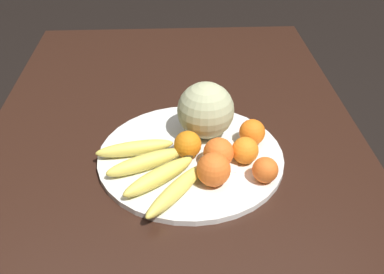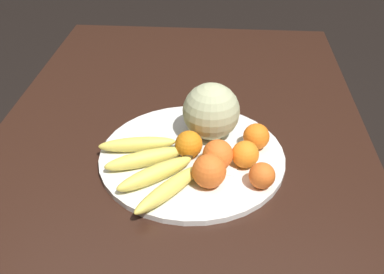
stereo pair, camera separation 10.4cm
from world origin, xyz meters
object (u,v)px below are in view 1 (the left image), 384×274
orange_front_right (246,150)px  produce_tag (232,159)px  orange_front_left (189,144)px  orange_back_left (215,169)px  melon (207,110)px  orange_top_small (267,170)px  orange_mid_center (220,153)px  orange_back_right (254,132)px  banana_bunch (156,169)px  fruit_bowl (192,156)px  kitchen_table (177,176)px

orange_front_right → produce_tag: bearing=76.3°
orange_front_left → produce_tag: size_ratio=0.63×
orange_back_left → produce_tag: bearing=-30.5°
melon → orange_top_small: melon is taller
orange_front_left → orange_front_right: orange_front_left is taller
orange_mid_center → melon: bearing=9.3°
melon → orange_back_right: (-0.04, -0.11, -0.04)m
orange_top_small → produce_tag: (0.08, 0.07, -0.03)m
banana_bunch → orange_back_right: 0.26m
orange_mid_center → orange_back_right: bearing=-47.4°
orange_top_small → orange_back_left: bearing=91.8°
banana_bunch → produce_tag: banana_bunch is taller
orange_back_right → orange_top_small: bearing=-177.4°
fruit_bowl → produce_tag: bearing=-105.5°
fruit_bowl → orange_back_right: orange_back_right is taller
melon → produce_tag: size_ratio=1.37×
fruit_bowl → orange_back_right: (0.04, -0.15, 0.04)m
banana_bunch → orange_front_left: bearing=-169.5°
fruit_bowl → produce_tag: (-0.03, -0.09, 0.01)m
fruit_bowl → orange_front_right: size_ratio=7.01×
orange_top_small → produce_tag: size_ratio=0.56×
fruit_bowl → orange_front_right: 0.13m
orange_front_right → orange_back_left: bearing=132.6°
orange_back_right → banana_bunch: bearing=115.9°
kitchen_table → orange_mid_center: bearing=-131.6°
kitchen_table → melon: 0.20m
orange_mid_center → produce_tag: size_ratio=0.68×
produce_tag → fruit_bowl: bearing=85.5°
fruit_bowl → orange_front_left: orange_front_left is taller
kitchen_table → orange_back_left: bearing=-151.3°
fruit_bowl → orange_top_small: size_ratio=7.67×
orange_mid_center → orange_front_right: bearing=-80.4°
orange_front_left → kitchen_table: bearing=31.7°
kitchen_table → orange_front_right: 0.23m
kitchen_table → orange_front_right: size_ratio=25.08×
orange_top_small → fruit_bowl: bearing=57.1°
orange_mid_center → kitchen_table: bearing=48.4°
melon → orange_mid_center: size_ratio=2.01×
banana_bunch → orange_back_left: (-0.03, -0.13, 0.02)m
produce_tag → orange_back_left: bearing=160.4°
melon → orange_back_left: bearing=-178.9°
kitchen_table → orange_mid_center: 0.19m
produce_tag → kitchen_table: bearing=72.6°
banana_bunch → orange_front_right: 0.21m
orange_front_right → orange_back_left: (-0.07, 0.08, 0.01)m
banana_bunch → orange_front_right: orange_front_right is taller
orange_top_small → orange_back_right: bearing=2.6°
orange_mid_center → orange_back_left: 0.06m
orange_back_left → orange_back_right: bearing=-36.5°
fruit_bowl → produce_tag: size_ratio=4.29×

